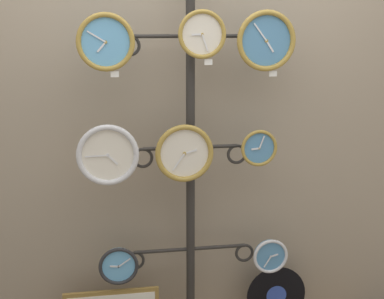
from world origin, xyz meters
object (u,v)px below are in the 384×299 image
(clock_top_center, at_px, (202,34))
(vinyl_record, at_px, (276,295))
(clock_top_right, at_px, (266,41))
(display_stand, at_px, (191,210))
(clock_top_left, at_px, (106,42))
(clock_middle_right, at_px, (259,148))
(clock_middle_center, at_px, (184,153))
(clock_middle_left, at_px, (108,155))
(clock_bottom_right, at_px, (270,256))
(clock_bottom_left, at_px, (119,266))

(clock_top_center, height_order, vinyl_record, clock_top_center)
(clock_top_center, bearing_deg, clock_top_right, 1.78)
(display_stand, height_order, clock_top_center, display_stand)
(clock_top_left, xyz_separation_m, vinyl_record, (0.93, 0.11, -1.46))
(clock_middle_right, xyz_separation_m, vinyl_record, (0.15, 0.08, -0.91))
(clock_middle_center, distance_m, vinyl_record, 1.06)
(clock_middle_left, bearing_deg, display_stand, 14.50)
(clock_middle_right, bearing_deg, clock_top_right, -46.39)
(display_stand, xyz_separation_m, clock_middle_right, (0.35, -0.08, 0.35))
(clock_top_left, bearing_deg, clock_middle_right, 2.35)
(clock_top_left, xyz_separation_m, clock_top_center, (0.47, 0.00, 0.03))
(clock_top_right, bearing_deg, clock_bottom_right, -11.56)
(clock_bottom_left, relative_size, vinyl_record, 0.60)
(display_stand, relative_size, clock_top_left, 7.30)
(clock_middle_center, distance_m, clock_bottom_right, 0.76)
(display_stand, xyz_separation_m, clock_middle_center, (-0.05, -0.10, 0.34))
(display_stand, bearing_deg, clock_middle_center, -115.34)
(clock_middle_left, distance_m, clock_middle_right, 0.79)
(clock_top_right, distance_m, clock_middle_center, 0.70)
(clock_top_right, bearing_deg, clock_middle_left, -178.97)
(clock_top_right, height_order, clock_middle_left, clock_top_right)
(clock_top_right, relative_size, clock_bottom_right, 1.55)
(clock_bottom_right, bearing_deg, clock_middle_center, 178.97)
(display_stand, relative_size, clock_top_center, 8.53)
(clock_top_center, height_order, clock_bottom_right, clock_top_center)
(vinyl_record, bearing_deg, clock_middle_center, -170.16)
(display_stand, relative_size, clock_middle_right, 10.35)
(display_stand, xyz_separation_m, clock_bottom_left, (-0.40, -0.10, -0.25))
(clock_top_left, bearing_deg, clock_top_center, 0.55)
(clock_top_center, height_order, clock_top_right, same)
(clock_middle_left, relative_size, clock_middle_center, 1.03)
(clock_top_left, relative_size, clock_middle_right, 1.42)
(clock_top_right, xyz_separation_m, clock_bottom_left, (-0.77, -0.00, -1.16))
(clock_middle_left, relative_size, clock_bottom_left, 1.48)
(clock_middle_right, height_order, clock_bottom_right, clock_middle_right)
(display_stand, bearing_deg, clock_middle_left, -165.50)
(clock_bottom_right, relative_size, vinyl_record, 0.56)
(display_stand, distance_m, clock_top_center, 0.95)
(clock_top_right, relative_size, vinyl_record, 0.86)
(clock_middle_right, relative_size, clock_bottom_left, 0.94)
(display_stand, relative_size, clock_top_right, 6.68)
(clock_middle_left, bearing_deg, clock_top_right, 1.03)
(vinyl_record, bearing_deg, clock_bottom_right, -127.16)
(clock_top_left, bearing_deg, clock_bottom_left, 24.50)
(clock_middle_center, bearing_deg, vinyl_record, 9.84)
(clock_middle_right, height_order, clock_bottom_left, clock_middle_right)
(clock_top_right, height_order, clock_middle_center, clock_top_right)
(clock_middle_left, xyz_separation_m, clock_middle_center, (0.39, 0.01, -0.01))
(clock_middle_left, distance_m, vinyl_record, 1.31)
(display_stand, bearing_deg, clock_middle_right, -12.96)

